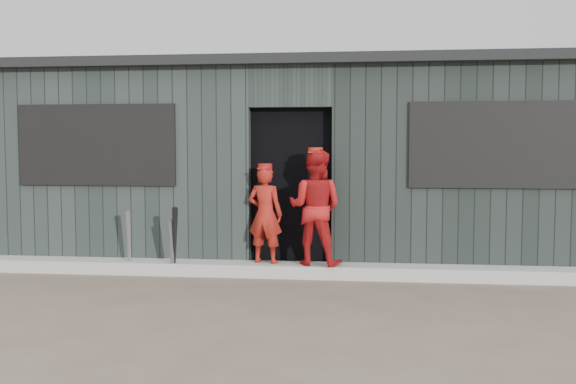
# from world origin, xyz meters

# --- Properties ---
(ground) EXTENTS (80.00, 80.00, 0.00)m
(ground) POSITION_xyz_m (0.00, 0.00, 0.00)
(ground) COLOR brown
(ground) RESTS_ON ground
(curb) EXTENTS (8.00, 0.36, 0.15)m
(curb) POSITION_xyz_m (0.00, 1.82, 0.07)
(curb) COLOR #A9AAA4
(curb) RESTS_ON ground
(bat_left) EXTENTS (0.13, 0.26, 0.79)m
(bat_left) POSITION_xyz_m (-1.91, 1.72, 0.39)
(bat_left) COLOR gray
(bat_left) RESTS_ON ground
(bat_mid) EXTENTS (0.10, 0.24, 0.69)m
(bat_mid) POSITION_xyz_m (-1.35, 1.62, 0.35)
(bat_mid) COLOR slate
(bat_mid) RESTS_ON ground
(bat_right) EXTENTS (0.20, 0.37, 0.84)m
(bat_right) POSITION_xyz_m (-1.31, 1.60, 0.42)
(bat_right) COLOR black
(bat_right) RESTS_ON ground
(player_red_left) EXTENTS (0.47, 0.36, 1.16)m
(player_red_left) POSITION_xyz_m (-0.28, 1.85, 0.73)
(player_red_left) COLOR maroon
(player_red_left) RESTS_ON curb
(player_red_right) EXTENTS (0.75, 0.64, 1.34)m
(player_red_right) POSITION_xyz_m (0.32, 1.81, 0.82)
(player_red_right) COLOR #B11517
(player_red_right) RESTS_ON curb
(player_grey_back) EXTENTS (0.69, 0.58, 1.20)m
(player_grey_back) POSITION_xyz_m (0.64, 2.30, 0.60)
(player_grey_back) COLOR #AAAAAA
(player_grey_back) RESTS_ON ground
(dugout) EXTENTS (8.30, 3.30, 2.62)m
(dugout) POSITION_xyz_m (0.00, 3.50, 1.29)
(dugout) COLOR black
(dugout) RESTS_ON ground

